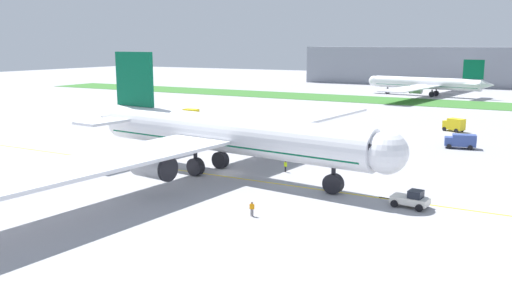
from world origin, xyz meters
TOP-DOWN VIEW (x-y plane):
  - ground_plane at (0.00, 0.00)m, footprint 600.00×600.00m
  - apron_taxi_line at (0.00, -1.98)m, footprint 280.00×0.36m
  - grass_median_strip at (0.00, 117.00)m, footprint 320.00×24.00m
  - airliner_foreground at (-0.16, -0.96)m, footprint 56.10×89.59m
  - pushback_tug at (28.54, -4.07)m, footprint 6.21×3.02m
  - ground_crew_wingwalker_port at (7.48, 4.85)m, footprint 0.55×0.46m
  - ground_crew_marshaller_front at (13.40, -16.25)m, footprint 0.58×0.33m
  - traffic_cone_near_nose at (-21.37, -20.01)m, footprint 0.36×0.36m
  - service_truck_baggage_loader at (28.17, 37.86)m, footprint 5.91×3.50m
  - service_truck_fuel_bowser at (-36.89, 42.74)m, footprint 5.04×2.90m
  - service_truck_catering_van at (23.88, 58.07)m, footprint 5.05×3.98m
  - parked_airliner_far_left at (1.76, 140.55)m, footprint 47.44×76.99m
  - terminal_building at (-17.35, 197.20)m, footprint 101.95×20.00m

SIDE VIEW (x-z plane):
  - ground_plane at x=0.00m, z-range 0.00..0.00m
  - apron_taxi_line at x=0.00m, z-range 0.00..0.01m
  - grass_median_strip at x=0.00m, z-range 0.00..0.10m
  - traffic_cone_near_nose at x=-21.37m, z-range -0.01..0.57m
  - pushback_tug at x=28.54m, z-range -0.09..2.09m
  - ground_crew_marshaller_front at x=13.40m, z-range 0.18..1.87m
  - ground_crew_wingwalker_port at x=7.48m, z-range 0.19..1.95m
  - service_truck_baggage_loader at x=28.17m, z-range 0.13..2.79m
  - service_truck_catering_van at x=23.88m, z-range 0.11..3.07m
  - service_truck_fuel_bowser at x=-36.89m, z-range 0.09..3.23m
  - parked_airliner_far_left at x=1.76m, z-range -2.23..11.69m
  - airliner_foreground at x=-0.16m, z-range -2.90..15.20m
  - terminal_building at x=-17.35m, z-range 0.00..18.00m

